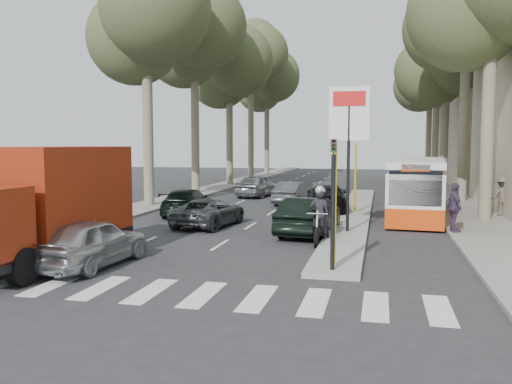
# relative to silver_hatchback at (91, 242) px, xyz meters

# --- Properties ---
(ground) EXTENTS (120.00, 120.00, 0.00)m
(ground) POSITION_rel_silver_hatchback_xyz_m (3.50, 2.00, -0.70)
(ground) COLOR #28282B
(ground) RESTS_ON ground
(sidewalk_right) EXTENTS (3.20, 70.00, 0.12)m
(sidewalk_right) POSITION_rel_silver_hatchback_xyz_m (12.10, 27.00, -0.64)
(sidewalk_right) COLOR gray
(sidewalk_right) RESTS_ON ground
(median_left) EXTENTS (2.40, 64.00, 0.12)m
(median_left) POSITION_rel_silver_hatchback_xyz_m (-4.50, 30.00, -0.64)
(median_left) COLOR gray
(median_left) RESTS_ON ground
(traffic_island) EXTENTS (1.50, 26.00, 0.16)m
(traffic_island) POSITION_rel_silver_hatchback_xyz_m (6.75, 13.00, -0.62)
(traffic_island) COLOR gray
(traffic_island) RESTS_ON ground
(billboard) EXTENTS (1.50, 12.10, 5.60)m
(billboard) POSITION_rel_silver_hatchback_xyz_m (6.75, 7.00, 3.00)
(billboard) COLOR yellow
(billboard) RESTS_ON ground
(traffic_light_island) EXTENTS (0.16, 0.41, 3.60)m
(traffic_light_island) POSITION_rel_silver_hatchback_xyz_m (6.75, 0.50, 1.78)
(traffic_light_island) COLOR black
(traffic_light_island) RESTS_ON ground
(tree_l_a) EXTENTS (7.40, 7.20, 14.10)m
(tree_l_a) POSITION_rel_silver_hatchback_xyz_m (-4.37, 14.11, 9.68)
(tree_l_a) COLOR #6B604C
(tree_l_a) RESTS_ON ground
(tree_l_b) EXTENTS (7.40, 7.20, 14.88)m
(tree_l_b) POSITION_rel_silver_hatchback_xyz_m (-4.47, 22.11, 10.37)
(tree_l_b) COLOR #6B604C
(tree_l_b) RESTS_ON ground
(tree_l_c) EXTENTS (7.40, 7.20, 13.71)m
(tree_l_c) POSITION_rel_silver_hatchback_xyz_m (-4.27, 30.11, 9.33)
(tree_l_c) COLOR #6B604C
(tree_l_c) RESTS_ON ground
(tree_l_d) EXTENTS (7.40, 7.20, 15.66)m
(tree_l_d) POSITION_rel_silver_hatchback_xyz_m (-4.37, 38.11, 11.06)
(tree_l_d) COLOR #6B604C
(tree_l_d) RESTS_ON ground
(tree_l_e) EXTENTS (7.40, 7.20, 14.49)m
(tree_l_e) POSITION_rel_silver_hatchback_xyz_m (-4.47, 46.11, 10.02)
(tree_l_e) COLOR #6B604C
(tree_l_e) RESTS_ON ground
(tree_r_b) EXTENTS (7.40, 7.20, 15.27)m
(tree_r_b) POSITION_rel_silver_hatchback_xyz_m (12.73, 20.11, 10.71)
(tree_r_b) COLOR #6B604C
(tree_r_b) RESTS_ON ground
(tree_r_c) EXTENTS (7.40, 7.20, 13.32)m
(tree_r_c) POSITION_rel_silver_hatchback_xyz_m (12.53, 28.11, 8.99)
(tree_r_c) COLOR #6B604C
(tree_r_c) RESTS_ON ground
(tree_r_d) EXTENTS (7.40, 7.20, 14.88)m
(tree_r_d) POSITION_rel_silver_hatchback_xyz_m (12.63, 36.11, 10.37)
(tree_r_d) COLOR #6B604C
(tree_r_d) RESTS_ON ground
(tree_r_e) EXTENTS (7.40, 7.20, 14.10)m
(tree_r_e) POSITION_rel_silver_hatchback_xyz_m (12.73, 44.11, 9.68)
(tree_r_e) COLOR #6B604C
(tree_r_e) RESTS_ON ground
(silver_hatchback) EXTENTS (1.98, 4.25, 1.41)m
(silver_hatchback) POSITION_rel_silver_hatchback_xyz_m (0.00, 0.00, 0.00)
(silver_hatchback) COLOR #B0B4B8
(silver_hatchback) RESTS_ON ground
(dark_hatchback) EXTENTS (2.10, 4.52, 1.43)m
(dark_hatchback) POSITION_rel_silver_hatchback_xyz_m (5.30, 6.81, 0.01)
(dark_hatchback) COLOR black
(dark_hatchback) RESTS_ON ground
(queue_car_a) EXTENTS (2.45, 4.42, 1.17)m
(queue_car_a) POSITION_rel_silver_hatchback_xyz_m (0.92, 8.00, -0.12)
(queue_car_a) COLOR #4A4D51
(queue_car_a) RESTS_ON ground
(queue_car_b) EXTENTS (2.58, 5.16, 1.44)m
(queue_car_b) POSITION_rel_silver_hatchback_xyz_m (5.30, 13.74, 0.02)
(queue_car_b) COLOR black
(queue_car_b) RESTS_ON ground
(queue_car_c) EXTENTS (2.24, 4.51, 1.48)m
(queue_car_c) POSITION_rel_silver_hatchback_xyz_m (0.00, 20.91, 0.03)
(queue_car_c) COLOR #95969D
(queue_car_c) RESTS_ON ground
(queue_car_d) EXTENTS (1.74, 4.06, 1.30)m
(queue_car_d) POSITION_rel_silver_hatchback_xyz_m (3.00, 17.00, -0.05)
(queue_car_d) COLOR #4E5056
(queue_car_d) RESTS_ON ground
(queue_car_e) EXTENTS (2.34, 4.68, 1.31)m
(queue_car_e) POSITION_rel_silver_hatchback_xyz_m (-1.17, 11.00, -0.05)
(queue_car_e) COLOR black
(queue_car_e) RESTS_ON ground
(red_truck) EXTENTS (2.74, 6.47, 3.39)m
(red_truck) POSITION_rel_silver_hatchback_xyz_m (-1.49, 0.14, 1.09)
(red_truck) COLOR black
(red_truck) RESTS_ON ground
(city_bus) EXTENTS (3.13, 10.61, 2.75)m
(city_bus) POSITION_rel_silver_hatchback_xyz_m (9.70, 13.44, 0.75)
(city_bus) COLOR #D63F0B
(city_bus) RESTS_ON ground
(motorcycle) EXTENTS (0.86, 2.39, 2.03)m
(motorcycle) POSITION_rel_silver_hatchback_xyz_m (5.90, 5.25, 0.22)
(motorcycle) COLOR black
(motorcycle) RESTS_ON ground
(pedestrian_near) EXTENTS (0.79, 1.20, 1.88)m
(pedestrian_near) POSITION_rel_silver_hatchback_xyz_m (10.71, 7.95, 0.36)
(pedestrian_near) COLOR #43324B
(pedestrian_near) RESTS_ON sidewalk_right
(pedestrian_far) EXTENTS (1.28, 0.74, 1.86)m
(pedestrian_far) POSITION_rel_silver_hatchback_xyz_m (13.50, 13.33, 0.35)
(pedestrian_far) COLOR brown
(pedestrian_far) RESTS_ON sidewalk_right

